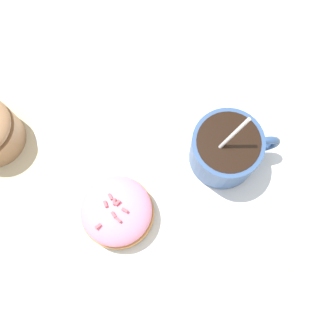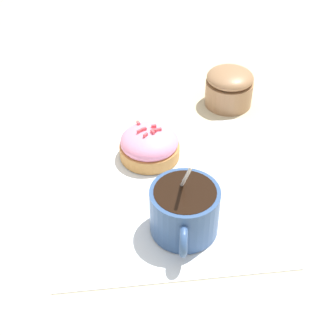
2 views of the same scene
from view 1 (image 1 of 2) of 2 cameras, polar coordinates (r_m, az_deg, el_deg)
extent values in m
plane|color=#C6B793|center=(0.49, 0.49, -2.54)|extent=(3.00, 3.00, 0.00)
cube|color=white|center=(0.49, 0.49, -2.50)|extent=(0.30, 0.28, 0.00)
cylinder|color=#335184|center=(0.47, 8.27, 2.59)|extent=(0.08, 0.08, 0.06)
cylinder|color=black|center=(0.45, 8.73, 3.55)|extent=(0.07, 0.07, 0.01)
torus|color=#335184|center=(0.48, 13.72, 3.35)|extent=(0.04, 0.02, 0.04)
ellipsoid|color=silver|center=(0.50, 10.11, 3.08)|extent=(0.03, 0.02, 0.01)
cylinder|color=silver|center=(0.44, 7.57, 3.06)|extent=(0.06, 0.01, 0.10)
cylinder|color=#C18442|center=(0.47, -7.27, -6.44)|extent=(0.09, 0.09, 0.02)
ellipsoid|color=pink|center=(0.46, -7.52, -6.16)|extent=(0.08, 0.08, 0.04)
cube|color=#EA4C56|center=(0.44, -7.90, -6.73)|extent=(0.00, 0.01, 0.00)
cube|color=#EA4C56|center=(0.44, -9.06, -5.18)|extent=(0.00, 0.01, 0.00)
cube|color=#EA4C56|center=(0.44, -6.29, -6.11)|extent=(0.01, 0.01, 0.00)
cube|color=#EA4C56|center=(0.44, -7.33, -5.03)|extent=(0.01, 0.01, 0.00)
cube|color=#EA4C56|center=(0.44, -7.26, -7.44)|extent=(0.01, 0.01, 0.00)
cube|color=#EA4C56|center=(0.44, -8.48, -3.75)|extent=(0.00, 0.01, 0.00)
cube|color=#EA4C56|center=(0.44, -7.81, -4.85)|extent=(0.01, 0.01, 0.00)
cube|color=#EA4C56|center=(0.44, -10.11, -8.33)|extent=(0.01, 0.01, 0.00)
camera|label=2|loc=(0.49, 78.69, 20.91)|focal=50.00mm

